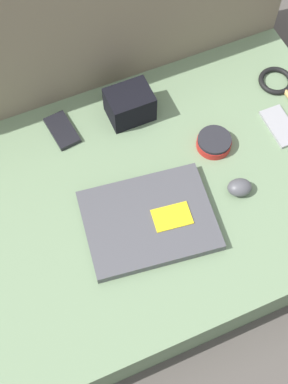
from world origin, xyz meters
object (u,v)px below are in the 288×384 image
(computer_mouse, at_px, (240,187))
(phone_black, at_px, (62,130))
(phone_silver, at_px, (280,126))
(camera_pouch, at_px, (130,105))
(speaker_puck, at_px, (214,142))
(laptop, at_px, (149,220))

(computer_mouse, height_order, phone_black, computer_mouse)
(phone_silver, distance_m, camera_pouch, 0.40)
(computer_mouse, distance_m, phone_black, 0.48)
(speaker_puck, bearing_deg, phone_silver, -5.69)
(computer_mouse, bearing_deg, laptop, -165.84)
(computer_mouse, relative_size, speaker_puck, 0.79)
(computer_mouse, height_order, speaker_puck, computer_mouse)
(laptop, distance_m, phone_silver, 0.44)
(laptop, xyz_separation_m, phone_silver, (0.43, 0.12, -0.01))
(laptop, relative_size, phone_silver, 2.71)
(phone_silver, relative_size, camera_pouch, 1.06)
(computer_mouse, relative_size, phone_silver, 0.58)
(laptop, height_order, computer_mouse, computer_mouse)
(laptop, distance_m, camera_pouch, 0.32)
(camera_pouch, bearing_deg, computer_mouse, -63.99)
(laptop, xyz_separation_m, camera_pouch, (0.08, 0.31, 0.03))
(computer_mouse, xyz_separation_m, speaker_puck, (0.00, 0.14, -0.00))
(phone_silver, bearing_deg, laptop, -164.45)
(laptop, xyz_separation_m, speaker_puck, (0.24, 0.13, 0.00))
(camera_pouch, bearing_deg, laptop, -104.58)
(computer_mouse, bearing_deg, phone_silver, 49.64)
(laptop, xyz_separation_m, computer_mouse, (0.24, -0.01, 0.01))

